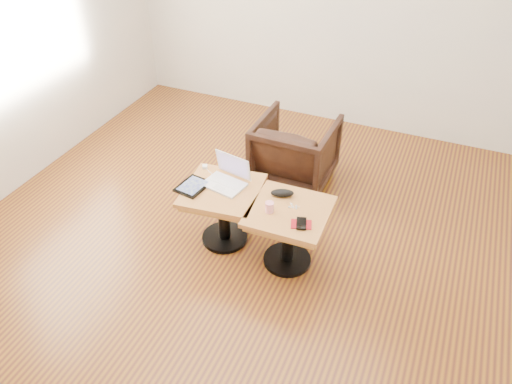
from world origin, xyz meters
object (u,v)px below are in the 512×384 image
at_px(side_table_left, 223,202).
at_px(armchair, 295,151).
at_px(laptop, 227,178).
at_px(side_table_right, 289,223).
at_px(striped_cup, 269,207).

xyz_separation_m(side_table_left, armchair, (0.23, 1.00, -0.07)).
xyz_separation_m(side_table_left, laptop, (0.00, 0.08, 0.17)).
bearing_deg(side_table_right, laptop, 166.54).
xyz_separation_m(side_table_left, striped_cup, (0.43, -0.11, 0.17)).
distance_m(side_table_left, side_table_right, 0.55).
xyz_separation_m(side_table_right, laptop, (-0.55, 0.12, 0.17)).
bearing_deg(laptop, side_table_right, -1.26).
height_order(side_table_left, striped_cup, striped_cup).
distance_m(side_table_left, striped_cup, 0.47).
bearing_deg(side_table_right, armchair, 105.80).
bearing_deg(armchair, side_table_right, 108.32).
xyz_separation_m(laptop, striped_cup, (0.42, -0.19, -0.00)).
bearing_deg(laptop, side_table_left, -81.42).
xyz_separation_m(striped_cup, armchair, (-0.19, 1.11, -0.23)).
height_order(side_table_left, armchair, armchair).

